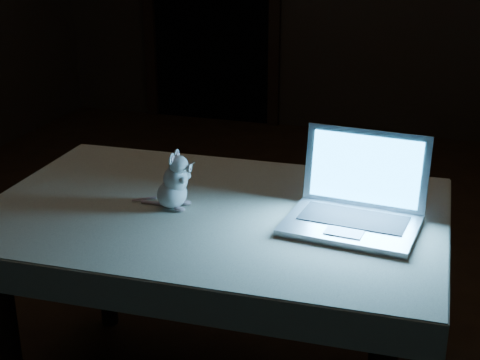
% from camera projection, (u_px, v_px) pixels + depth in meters
% --- Properties ---
extents(floor, '(5.00, 5.00, 0.00)m').
position_uv_depth(floor, '(260.00, 299.00, 2.86)').
color(floor, black).
rests_on(floor, ground).
extents(table, '(1.26, 0.83, 0.66)m').
position_uv_depth(table, '(215.00, 309.00, 2.16)').
color(table, black).
rests_on(table, floor).
extents(tablecloth, '(1.37, 0.95, 0.10)m').
position_uv_depth(tablecloth, '(220.00, 228.00, 2.03)').
color(tablecloth, beige).
rests_on(tablecloth, table).
extents(laptop, '(0.39, 0.35, 0.24)m').
position_uv_depth(laptop, '(353.00, 188.00, 1.87)').
color(laptop, '#B3B3B8').
rests_on(laptop, tablecloth).
extents(plush_mouse, '(0.13, 0.13, 0.17)m').
position_uv_depth(plush_mouse, '(172.00, 180.00, 2.02)').
color(plush_mouse, silver).
rests_on(plush_mouse, tablecloth).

